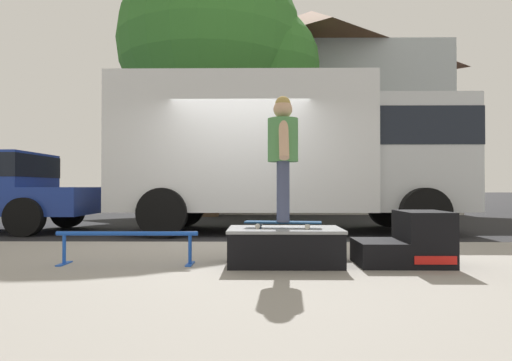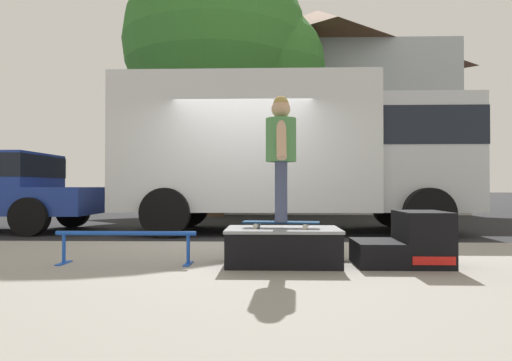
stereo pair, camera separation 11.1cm
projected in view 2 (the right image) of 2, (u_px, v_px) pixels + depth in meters
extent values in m
plane|color=black|center=(239.00, 246.00, 7.02)|extent=(140.00, 140.00, 0.00)
cube|color=gray|center=(215.00, 282.00, 4.02)|extent=(50.00, 5.00, 0.12)
cube|color=black|center=(283.00, 246.00, 4.60)|extent=(1.13, 0.69, 0.37)
cube|color=gray|center=(283.00, 230.00, 4.60)|extent=(1.15, 0.71, 0.03)
cube|color=black|center=(377.00, 253.00, 4.57)|extent=(0.46, 0.65, 0.25)
cube|color=black|center=(422.00, 238.00, 4.56)|extent=(0.46, 0.65, 0.55)
cube|color=red|center=(434.00, 261.00, 4.23)|extent=(0.40, 0.01, 0.08)
cylinder|color=blue|center=(126.00, 233.00, 4.64)|extent=(1.45, 0.04, 0.04)
cylinder|color=blue|center=(64.00, 248.00, 4.66)|extent=(0.04, 0.04, 0.32)
cube|color=blue|center=(64.00, 263.00, 4.65)|extent=(0.06, 0.28, 0.01)
cylinder|color=blue|center=(188.00, 249.00, 4.61)|extent=(0.04, 0.04, 0.32)
cube|color=blue|center=(188.00, 264.00, 4.61)|extent=(0.06, 0.28, 0.01)
cube|color=navy|center=(281.00, 222.00, 4.60)|extent=(0.80, 0.29, 0.02)
cylinder|color=silver|center=(306.00, 225.00, 4.65)|extent=(0.06, 0.04, 0.05)
cylinder|color=silver|center=(305.00, 227.00, 4.47)|extent=(0.06, 0.04, 0.05)
cylinder|color=silver|center=(258.00, 225.00, 4.73)|extent=(0.06, 0.04, 0.05)
cylinder|color=silver|center=(256.00, 226.00, 4.55)|extent=(0.06, 0.04, 0.05)
cylinder|color=#3F4766|center=(281.00, 191.00, 4.68)|extent=(0.12, 0.12, 0.61)
cylinder|color=#3F4766|center=(281.00, 192.00, 4.53)|extent=(0.12, 0.12, 0.61)
cylinder|color=#4C8C4C|center=(281.00, 140.00, 4.61)|extent=(0.31, 0.31, 0.44)
cylinder|color=tan|center=(280.00, 143.00, 4.81)|extent=(0.10, 0.27, 0.42)
cylinder|color=tan|center=(281.00, 139.00, 4.42)|extent=(0.10, 0.27, 0.42)
sphere|color=tan|center=(281.00, 109.00, 4.62)|extent=(0.20, 0.20, 0.20)
sphere|color=tan|center=(281.00, 104.00, 4.62)|extent=(0.16, 0.16, 0.16)
cube|color=white|center=(246.00, 146.00, 9.24)|extent=(5.00, 2.35, 2.60)
cube|color=silver|center=(416.00, 156.00, 9.13)|extent=(1.90, 2.16, 2.20)
cube|color=black|center=(416.00, 132.00, 9.14)|extent=(1.92, 2.19, 0.70)
cylinder|color=black|center=(393.00, 207.00, 10.29)|extent=(0.90, 0.28, 0.90)
cylinder|color=black|center=(429.00, 213.00, 7.95)|extent=(0.90, 0.28, 0.90)
cylinder|color=black|center=(189.00, 207.00, 10.44)|extent=(0.90, 0.28, 0.90)
cylinder|color=black|center=(165.00, 213.00, 8.09)|extent=(0.90, 0.28, 0.90)
cube|color=#1E3899|center=(71.00, 200.00, 9.29)|extent=(1.10, 1.85, 0.55)
cylinder|color=black|center=(73.00, 211.00, 10.22)|extent=(0.72, 0.24, 0.72)
cylinder|color=black|center=(30.00, 217.00, 8.38)|extent=(0.72, 0.24, 0.72)
cylinder|color=brown|center=(215.00, 159.00, 14.08)|extent=(0.56, 0.56, 3.55)
sphere|color=#387A2D|center=(216.00, 44.00, 14.13)|extent=(5.69, 5.69, 5.69)
sphere|color=#387A2D|center=(265.00, 66.00, 14.07)|extent=(3.70, 3.70, 3.70)
cube|color=silver|center=(318.00, 138.00, 18.99)|extent=(9.00, 7.50, 6.00)
cube|color=#B2ADA3|center=(331.00, 172.00, 14.97)|extent=(9.00, 0.50, 2.80)
pyramid|color=brown|center=(318.00, 39.00, 19.05)|extent=(9.54, 7.95, 2.40)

